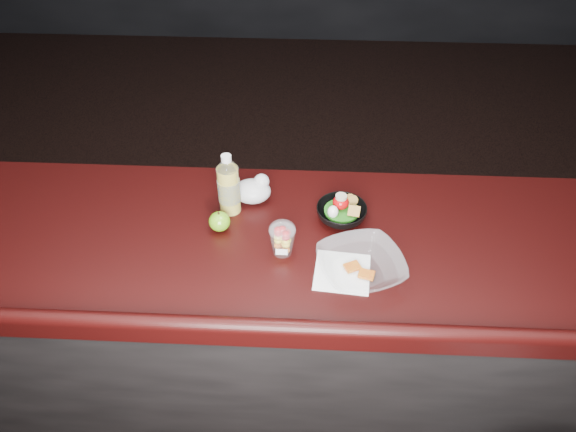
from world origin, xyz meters
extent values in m
cube|color=black|center=(0.00, 0.30, 0.49)|extent=(4.00, 0.65, 0.98)
cube|color=black|center=(0.00, 0.30, 1.00)|extent=(4.06, 0.71, 0.04)
cylinder|color=gold|center=(-0.17, 0.43, 1.10)|extent=(0.07, 0.07, 0.17)
cylinder|color=white|center=(-0.17, 0.43, 1.10)|extent=(0.07, 0.07, 0.17)
cone|color=white|center=(-0.17, 0.43, 1.20)|extent=(0.07, 0.07, 0.03)
cylinder|color=white|center=(-0.17, 0.43, 1.23)|extent=(0.03, 0.03, 0.02)
cylinder|color=#072D99|center=(-0.17, 0.43, 1.10)|extent=(0.07, 0.07, 0.08)
ellipsoid|color=white|center=(0.01, 0.24, 1.11)|extent=(0.08, 0.08, 0.04)
ellipsoid|color=#467D0E|center=(-0.20, 0.34, 1.05)|extent=(0.07, 0.07, 0.06)
cylinder|color=black|center=(-0.20, 0.34, 1.09)|extent=(0.01, 0.01, 0.01)
ellipsoid|color=silver|center=(-0.11, 0.48, 1.06)|extent=(0.13, 0.10, 0.07)
sphere|color=silver|center=(-0.08, 0.50, 1.09)|extent=(0.05, 0.05, 0.05)
imported|color=black|center=(0.19, 0.40, 1.05)|extent=(0.18, 0.18, 0.05)
cylinder|color=#0F470C|center=(0.19, 0.40, 1.06)|extent=(0.11, 0.11, 0.01)
ellipsoid|color=#A20609|center=(0.18, 0.41, 1.08)|extent=(0.05, 0.05, 0.05)
cylinder|color=beige|center=(0.18, 0.41, 1.10)|extent=(0.04, 0.04, 0.01)
ellipsoid|color=white|center=(0.16, 0.38, 1.07)|extent=(0.03, 0.03, 0.04)
imported|color=silver|center=(0.24, 0.17, 1.05)|extent=(0.31, 0.31, 0.06)
cube|color=#990F0C|center=(0.22, 0.18, 1.03)|extent=(0.06, 0.05, 0.01)
cube|color=#990F0C|center=(0.26, 0.15, 1.03)|extent=(0.05, 0.04, 0.01)
cube|color=white|center=(0.19, 0.17, 1.02)|extent=(0.17, 0.17, 0.00)
camera|label=1|loc=(0.08, -0.95, 2.24)|focal=35.00mm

